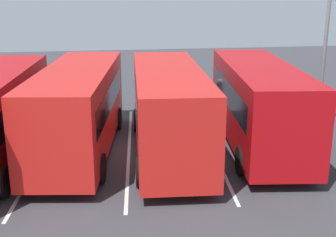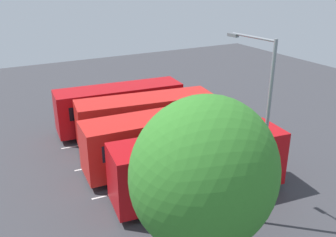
% 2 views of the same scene
% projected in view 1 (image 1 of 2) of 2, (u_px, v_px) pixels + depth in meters
% --- Properties ---
extents(ground_plane, '(60.19, 60.19, 0.00)m').
position_uv_depth(ground_plane, '(129.00, 148.00, 18.43)').
color(ground_plane, '#38383D').
extents(bus_far_left, '(9.57, 3.59, 3.37)m').
position_uv_depth(bus_far_left, '(258.00, 102.00, 18.28)').
color(bus_far_left, '#B70C11').
rests_on(bus_far_left, ground).
extents(bus_center_left, '(9.48, 3.12, 3.37)m').
position_uv_depth(bus_center_left, '(169.00, 108.00, 17.41)').
color(bus_center_left, red).
rests_on(bus_center_left, ground).
extents(bus_center_right, '(9.59, 3.77, 3.37)m').
position_uv_depth(bus_center_right, '(79.00, 107.00, 17.54)').
color(bus_center_right, red).
rests_on(bus_center_right, ground).
extents(pedestrian, '(0.42, 0.42, 1.69)m').
position_uv_depth(pedestrian, '(200.00, 92.00, 23.88)').
color(pedestrian, '#232833').
rests_on(pedestrian, ground).
extents(street_lamp, '(0.43, 2.81, 8.76)m').
position_uv_depth(street_lamp, '(322.00, 20.00, 18.91)').
color(street_lamp, gray).
rests_on(street_lamp, ground).
extents(lane_stripe_outer_left, '(11.28, 1.06, 0.01)m').
position_uv_depth(lane_stripe_outer_left, '(210.00, 144.00, 18.91)').
color(lane_stripe_outer_left, silver).
rests_on(lane_stripe_outer_left, ground).
extents(lane_stripe_inner_left, '(11.28, 1.06, 0.01)m').
position_uv_depth(lane_stripe_inner_left, '(129.00, 148.00, 18.42)').
color(lane_stripe_inner_left, silver).
rests_on(lane_stripe_inner_left, ground).
extents(lane_stripe_inner_right, '(11.28, 1.06, 0.01)m').
position_uv_depth(lane_stripe_inner_right, '(44.00, 152.00, 17.94)').
color(lane_stripe_inner_right, silver).
rests_on(lane_stripe_inner_right, ground).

